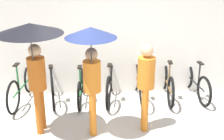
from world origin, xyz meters
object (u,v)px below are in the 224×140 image
parked_bicycle_2 (81,86)px  parked_bicycle_6 (195,82)px  parked_bicycle_5 (167,83)px  pedestrian_leading (32,46)px  parked_bicycle_1 (52,84)px  pedestrian_trailing (146,81)px  parked_bicycle_3 (110,84)px  parked_bicycle_4 (139,83)px  parked_bicycle_0 (22,86)px  pedestrian_center (91,55)px

parked_bicycle_2 → parked_bicycle_6: bearing=-85.7°
parked_bicycle_5 → pedestrian_leading: size_ratio=0.82×
parked_bicycle_1 → parked_bicycle_5: (2.66, -0.01, -0.02)m
parked_bicycle_1 → parked_bicycle_5: bearing=-99.1°
parked_bicycle_5 → pedestrian_trailing: size_ratio=1.03×
parked_bicycle_3 → parked_bicycle_4: bearing=-81.3°
parked_bicycle_0 → parked_bicycle_5: (3.32, 0.03, -0.01)m
parked_bicycle_0 → parked_bicycle_3: bearing=-82.3°
parked_bicycle_5 → pedestrian_leading: (-2.73, -1.41, 1.35)m
parked_bicycle_5 → pedestrian_center: size_ratio=0.84×
pedestrian_trailing → parked_bicycle_6: bearing=-128.2°
pedestrian_trailing → parked_bicycle_5: bearing=-111.5°
parked_bicycle_1 → pedestrian_trailing: size_ratio=1.02×
parked_bicycle_3 → pedestrian_trailing: (0.59, -1.31, 0.61)m
parked_bicycle_3 → parked_bicycle_6: (1.99, 0.05, -0.03)m
pedestrian_leading → parked_bicycle_5: bearing=-145.4°
parked_bicycle_2 → pedestrian_leading: (-0.73, -1.36, 1.37)m
parked_bicycle_2 → parked_bicycle_5: parked_bicycle_5 is taller
parked_bicycle_3 → pedestrian_leading: 2.38m
parked_bicycle_6 → parked_bicycle_2: bearing=85.8°
parked_bicycle_0 → parked_bicycle_6: bearing=-81.8°
pedestrian_center → parked_bicycle_2: bearing=-79.4°
parked_bicycle_6 → parked_bicycle_5: bearing=87.1°
parked_bicycle_1 → pedestrian_leading: bearing=168.3°
parked_bicycle_3 → parked_bicycle_5: parked_bicycle_5 is taller
parked_bicycle_0 → parked_bicycle_5: parked_bicycle_5 is taller
parked_bicycle_2 → parked_bicycle_4: parked_bicycle_4 is taller
parked_bicycle_5 → parked_bicycle_6: size_ratio=1.03×
parked_bicycle_2 → pedestrian_center: pedestrian_center is taller
parked_bicycle_0 → parked_bicycle_1: size_ratio=1.05×
parked_bicycle_5 → parked_bicycle_6: 0.66m
parked_bicycle_0 → parked_bicycle_4: 2.66m
parked_bicycle_2 → parked_bicycle_4: bearing=-85.7°
parked_bicycle_3 → parked_bicycle_6: size_ratio=1.02×
parked_bicycle_1 → parked_bicycle_4: bearing=-99.3°
parked_bicycle_4 → pedestrian_center: 2.18m
pedestrian_center → parked_bicycle_3: bearing=-104.9°
parked_bicycle_0 → pedestrian_center: 2.47m
parked_bicycle_6 → parked_bicycle_3: bearing=85.5°
pedestrian_center → pedestrian_trailing: pedestrian_center is taller
parked_bicycle_1 → parked_bicycle_3: parked_bicycle_3 is taller
parked_bicycle_5 → pedestrian_leading: bearing=121.6°
parked_bicycle_4 → pedestrian_trailing: size_ratio=1.02×
pedestrian_center → parked_bicycle_4: bearing=-125.3°
parked_bicycle_3 → parked_bicycle_5: 1.33m
parked_bicycle_4 → parked_bicycle_1: bearing=87.8°
parked_bicycle_1 → parked_bicycle_5: size_ratio=0.99×
parked_bicycle_4 → parked_bicycle_5: 0.67m
parked_bicycle_4 → parked_bicycle_0: bearing=88.8°
parked_bicycle_5 → parked_bicycle_0: bearing=94.9°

